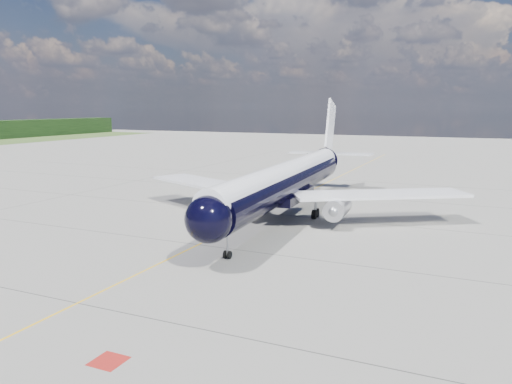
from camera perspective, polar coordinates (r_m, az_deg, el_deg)
ground at (r=63.36m, az=2.69°, el=-1.55°), size 320.00×320.00×0.00m
taxiway_centerline at (r=58.84m, az=0.89°, el=-2.42°), size 0.16×160.00×0.01m
red_marking at (r=26.96m, az=-16.50°, el=-18.04°), size 1.60×1.60×0.01m
main_airliner at (r=56.44m, az=3.80°, el=1.41°), size 38.73×47.22×13.64m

